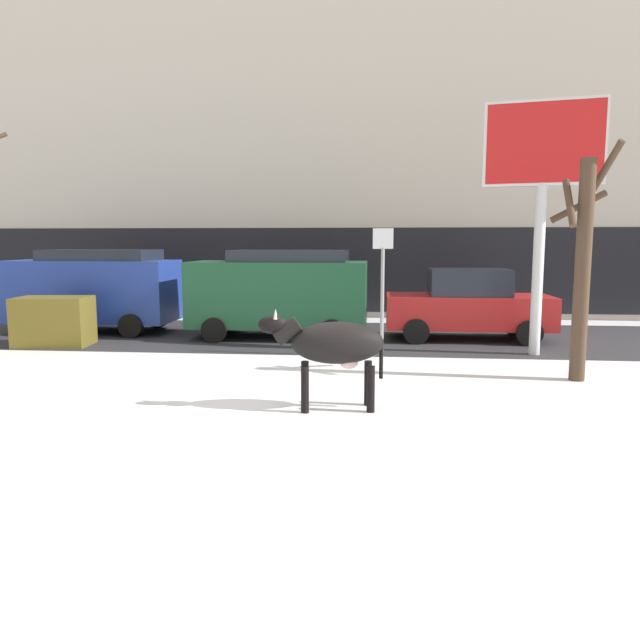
% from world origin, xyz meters
% --- Properties ---
extents(ground_plane, '(120.00, 120.00, 0.00)m').
position_xyz_m(ground_plane, '(0.00, 0.00, 0.00)').
color(ground_plane, white).
extents(road_strip, '(60.00, 5.60, 0.01)m').
position_xyz_m(road_strip, '(0.00, 7.04, 0.00)').
color(road_strip, '#333338').
rests_on(road_strip, ground).
extents(building_facade, '(44.00, 6.10, 13.00)m').
position_xyz_m(building_facade, '(0.00, 14.21, 6.48)').
color(building_facade, beige).
rests_on(building_facade, ground).
extents(cow_black, '(1.93, 0.76, 1.54)m').
position_xyz_m(cow_black, '(0.84, -0.01, 0.99)').
color(cow_black, black).
rests_on(cow_black, ground).
extents(billboard, '(2.51, 0.68, 5.56)m').
position_xyz_m(billboard, '(5.05, 4.84, 4.31)').
color(billboard, silver).
rests_on(billboard, ground).
extents(car_blue_van, '(4.61, 2.15, 2.32)m').
position_xyz_m(car_blue_van, '(-6.46, 7.23, 1.24)').
color(car_blue_van, '#233D9E').
rests_on(car_blue_van, ground).
extents(car_darkgreen_van, '(4.61, 2.15, 2.32)m').
position_xyz_m(car_darkgreen_van, '(-1.06, 6.66, 1.24)').
color(car_darkgreen_van, '#194C2D').
rests_on(car_darkgreen_van, ground).
extents(car_red_sedan, '(4.21, 2.00, 1.84)m').
position_xyz_m(car_red_sedan, '(3.85, 6.86, 0.91)').
color(car_red_sedan, red).
rests_on(car_red_sedan, ground).
extents(pedestrian_near_billboard, '(0.36, 0.24, 1.73)m').
position_xyz_m(pedestrian_near_billboard, '(4.77, 9.72, 0.88)').
color(pedestrian_near_billboard, '#282833').
rests_on(pedestrian_near_billboard, ground).
extents(pedestrian_by_cars, '(0.36, 0.24, 1.73)m').
position_xyz_m(pedestrian_by_cars, '(-0.31, 9.72, 0.88)').
color(pedestrian_by_cars, '#282833').
rests_on(pedestrian_by_cars, ground).
extents(pedestrian_far_left, '(0.36, 0.24, 1.73)m').
position_xyz_m(pedestrian_far_left, '(-5.93, 9.72, 0.88)').
color(pedestrian_far_left, '#282833').
rests_on(pedestrian_far_left, ground).
extents(bare_tree_left_lot, '(1.05, 0.90, 4.30)m').
position_xyz_m(bare_tree_left_lot, '(5.18, 2.35, 2.20)').
color(bare_tree_left_lot, '#4C3828').
rests_on(bare_tree_left_lot, ground).
extents(dumpster, '(1.81, 1.28, 1.20)m').
position_xyz_m(dumpster, '(-6.36, 4.92, 0.60)').
color(dumpster, brown).
rests_on(dumpster, ground).
extents(street_sign, '(0.44, 0.08, 2.82)m').
position_xyz_m(street_sign, '(1.61, 4.21, 1.67)').
color(street_sign, gray).
rests_on(street_sign, ground).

